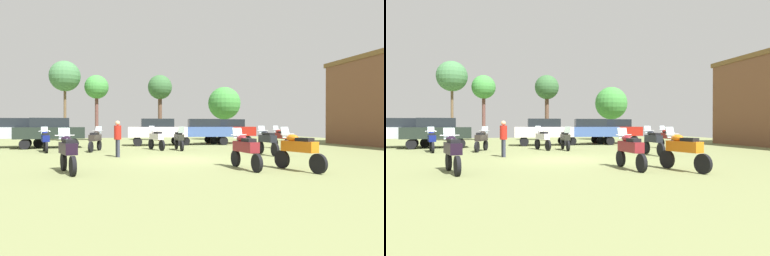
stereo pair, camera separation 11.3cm
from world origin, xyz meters
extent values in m
cube|color=olive|center=(0.00, 0.00, 0.01)|extent=(44.00, 52.00, 0.02)
cylinder|color=black|center=(7.96, 5.71, 0.35)|extent=(0.14, 0.66, 0.66)
cylinder|color=black|center=(8.00, 4.25, 0.35)|extent=(0.14, 0.66, 0.66)
cube|color=maroon|center=(7.98, 4.98, 0.86)|extent=(0.39, 1.26, 0.36)
ellipsoid|color=maroon|center=(7.97, 5.26, 1.14)|extent=(0.33, 0.49, 0.24)
cube|color=black|center=(7.99, 4.76, 1.10)|extent=(0.32, 0.57, 0.12)
cube|color=silver|center=(7.97, 5.57, 1.32)|extent=(0.36, 0.16, 0.39)
cylinder|color=#B7B7BC|center=(7.97, 5.48, 1.26)|extent=(0.62, 0.05, 0.04)
cylinder|color=black|center=(1.28, 4.62, 0.33)|extent=(0.12, 0.61, 0.61)
cylinder|color=black|center=(1.29, 6.20, 0.33)|extent=(0.12, 0.61, 0.61)
cube|color=#262720|center=(1.29, 5.41, 0.81)|extent=(0.37, 1.34, 0.36)
ellipsoid|color=#262720|center=(1.29, 5.11, 1.09)|extent=(0.32, 0.48, 0.24)
cube|color=black|center=(1.29, 5.64, 1.05)|extent=(0.30, 0.56, 0.12)
cube|color=silver|center=(1.29, 4.77, 1.27)|extent=(0.36, 0.15, 0.39)
cylinder|color=#B7B7BC|center=(1.29, 4.87, 1.21)|extent=(0.62, 0.04, 0.04)
cylinder|color=black|center=(4.96, 1.84, 0.35)|extent=(0.12, 0.66, 0.66)
cylinder|color=black|center=(4.95, 0.25, 0.35)|extent=(0.12, 0.66, 0.66)
cube|color=black|center=(4.95, 1.04, 0.86)|extent=(0.36, 1.35, 0.36)
ellipsoid|color=black|center=(4.95, 1.35, 1.14)|extent=(0.32, 0.48, 0.24)
cube|color=black|center=(4.95, 0.81, 1.10)|extent=(0.30, 0.56, 0.12)
cube|color=silver|center=(4.96, 1.68, 1.32)|extent=(0.36, 0.15, 0.39)
cylinder|color=#B7B7BC|center=(4.96, 1.58, 1.26)|extent=(0.62, 0.04, 0.04)
cylinder|color=black|center=(2.99, -3.80, 0.34)|extent=(0.28, 0.65, 0.64)
cylinder|color=black|center=(3.38, -5.32, 0.34)|extent=(0.28, 0.65, 0.64)
cube|color=#CF6813|center=(3.18, -4.56, 0.84)|extent=(0.68, 1.39, 0.36)
ellipsoid|color=#CF6813|center=(3.11, -4.27, 1.12)|extent=(0.43, 0.54, 0.24)
cube|color=black|center=(3.24, -4.79, 1.08)|extent=(0.43, 0.62, 0.12)
cube|color=silver|center=(3.02, -3.94, 1.30)|extent=(0.39, 0.24, 0.39)
cylinder|color=#B7B7BC|center=(3.05, -4.04, 1.24)|extent=(0.61, 0.19, 0.04)
cylinder|color=black|center=(-0.26, 6.65, 0.34)|extent=(0.29, 0.66, 0.65)
cylinder|color=black|center=(0.18, 5.13, 0.34)|extent=(0.29, 0.66, 0.65)
cube|color=silver|center=(-0.04, 5.89, 0.85)|extent=(0.71, 1.39, 0.36)
ellipsoid|color=silver|center=(-0.12, 6.18, 1.13)|extent=(0.44, 0.55, 0.24)
cube|color=black|center=(0.02, 5.67, 1.09)|extent=(0.44, 0.62, 0.12)
cube|color=silver|center=(-0.21, 6.51, 1.31)|extent=(0.39, 0.24, 0.39)
cylinder|color=#B7B7BC|center=(-0.19, 6.41, 1.25)|extent=(0.61, 0.20, 0.04)
cylinder|color=black|center=(-3.43, 6.45, 0.33)|extent=(0.29, 0.63, 0.62)
cylinder|color=black|center=(-3.87, 4.96, 0.33)|extent=(0.29, 0.63, 0.62)
cube|color=#2B2522|center=(-3.65, 5.70, 0.82)|extent=(0.72, 1.37, 0.36)
ellipsoid|color=#2B2522|center=(-3.57, 5.99, 1.10)|extent=(0.44, 0.55, 0.24)
cube|color=black|center=(-3.72, 5.48, 1.06)|extent=(0.45, 0.62, 0.12)
cube|color=silver|center=(-3.47, 6.30, 1.28)|extent=(0.39, 0.25, 0.39)
cylinder|color=#B7B7BC|center=(-3.50, 6.21, 1.22)|extent=(0.60, 0.21, 0.04)
cylinder|color=black|center=(-4.49, -2.43, 0.33)|extent=(0.29, 0.63, 0.62)
cylinder|color=black|center=(-4.07, -3.84, 0.33)|extent=(0.29, 0.63, 0.62)
cube|color=black|center=(-4.28, -3.14, 0.82)|extent=(0.70, 1.30, 0.36)
ellipsoid|color=black|center=(-4.36, -2.87, 1.10)|extent=(0.44, 0.55, 0.24)
cube|color=black|center=(-4.22, -3.35, 1.06)|extent=(0.45, 0.62, 0.12)
cube|color=silver|center=(-4.45, -2.57, 1.28)|extent=(0.39, 0.25, 0.39)
cylinder|color=#B7B7BC|center=(-4.42, -2.66, 1.22)|extent=(0.60, 0.21, 0.04)
cylinder|color=black|center=(1.57, -2.91, 0.32)|extent=(0.15, 0.61, 0.61)
cylinder|color=black|center=(1.66, -4.51, 0.32)|extent=(0.15, 0.61, 0.61)
cube|color=maroon|center=(1.62, -3.71, 0.81)|extent=(0.43, 1.38, 0.36)
ellipsoid|color=maroon|center=(1.60, -3.40, 1.09)|extent=(0.35, 0.50, 0.24)
cube|color=black|center=(1.63, -3.95, 1.05)|extent=(0.33, 0.58, 0.12)
cube|color=silver|center=(1.58, -3.06, 1.27)|extent=(0.37, 0.17, 0.39)
cylinder|color=#B7B7BC|center=(1.59, -3.17, 1.21)|extent=(0.62, 0.07, 0.04)
cylinder|color=black|center=(-6.53, 6.51, 0.32)|extent=(0.26, 0.61, 0.60)
cylinder|color=black|center=(-6.19, 5.10, 0.32)|extent=(0.26, 0.61, 0.60)
cube|color=navy|center=(-6.36, 5.80, 0.80)|extent=(0.64, 1.28, 0.36)
ellipsoid|color=navy|center=(-6.42, 6.07, 1.08)|extent=(0.42, 0.54, 0.24)
cube|color=black|center=(-6.31, 5.59, 1.04)|extent=(0.42, 0.61, 0.12)
cube|color=silver|center=(-6.49, 6.37, 1.26)|extent=(0.39, 0.23, 0.39)
cylinder|color=#B7B7BC|center=(-6.47, 6.28, 1.20)|extent=(0.61, 0.18, 0.04)
cylinder|color=black|center=(2.81, 9.89, 0.34)|extent=(0.67, 0.32, 0.64)
cylinder|color=black|center=(3.04, 11.32, 0.34)|extent=(0.67, 0.32, 0.64)
cylinder|color=black|center=(5.70, 9.43, 0.34)|extent=(0.67, 0.32, 0.64)
cylinder|color=black|center=(5.93, 10.85, 0.34)|extent=(0.67, 0.32, 0.64)
cube|color=#3C589A|center=(4.37, 10.37, 1.03)|extent=(4.53, 2.46, 0.75)
cube|color=black|center=(4.37, 10.37, 1.71)|extent=(2.59, 1.94, 0.61)
cylinder|color=black|center=(-7.99, 8.40, 0.34)|extent=(0.66, 0.29, 0.64)
cylinder|color=black|center=(-8.16, 9.83, 0.34)|extent=(0.66, 0.29, 0.64)
cylinder|color=black|center=(-5.08, 8.75, 0.34)|extent=(0.66, 0.29, 0.64)
cylinder|color=black|center=(-5.25, 10.18, 0.34)|extent=(0.66, 0.29, 0.64)
cube|color=black|center=(-6.62, 9.29, 1.03)|extent=(4.48, 2.30, 0.75)
cube|color=black|center=(-6.62, 9.29, 1.71)|extent=(2.54, 1.85, 0.61)
cylinder|color=black|center=(-7.45, 9.91, 0.34)|extent=(0.66, 0.31, 0.64)
cylinder|color=black|center=(-7.65, 11.34, 0.34)|extent=(0.66, 0.31, 0.64)
cube|color=#AAB2BD|center=(-9.00, 10.42, 1.03)|extent=(4.51, 2.38, 0.75)
cube|color=black|center=(-9.00, 10.42, 1.71)|extent=(2.56, 1.90, 0.61)
cylinder|color=black|center=(-0.81, 9.64, 0.34)|extent=(0.65, 0.27, 0.64)
cylinder|color=black|center=(-0.70, 11.07, 0.34)|extent=(0.65, 0.27, 0.64)
cylinder|color=black|center=(2.11, 9.43, 0.34)|extent=(0.65, 0.27, 0.64)
cylinder|color=black|center=(2.21, 10.86, 0.34)|extent=(0.65, 0.27, 0.64)
cube|color=silver|center=(0.70, 10.25, 1.03)|extent=(4.42, 2.10, 0.75)
cube|color=black|center=(0.70, 10.25, 1.71)|extent=(2.47, 1.75, 0.61)
cylinder|color=black|center=(5.32, 10.67, 0.34)|extent=(0.64, 0.22, 0.64)
cylinder|color=black|center=(5.31, 12.11, 0.34)|extent=(0.64, 0.22, 0.64)
cylinder|color=black|center=(8.24, 10.68, 0.34)|extent=(0.64, 0.22, 0.64)
cylinder|color=black|center=(8.24, 12.12, 0.34)|extent=(0.64, 0.22, 0.64)
cube|color=maroon|center=(6.78, 11.40, 1.03)|extent=(4.31, 1.82, 0.75)
cube|color=black|center=(6.78, 11.40, 1.71)|extent=(2.37, 1.59, 0.61)
cylinder|color=#303345|center=(-2.49, 1.78, 0.44)|extent=(0.14, 0.14, 0.85)
cylinder|color=#303345|center=(-2.55, 1.94, 0.44)|extent=(0.14, 0.14, 0.85)
cylinder|color=#A41B13|center=(-2.52, 1.86, 1.20)|extent=(0.43, 0.43, 0.67)
sphere|color=tan|center=(-2.52, 1.86, 1.65)|extent=(0.23, 0.23, 0.23)
cylinder|color=brown|center=(2.08, 17.32, 2.35)|extent=(0.38, 0.38, 4.66)
sphere|color=#346133|center=(2.08, 17.32, 5.20)|extent=(2.33, 2.33, 2.33)
cylinder|color=brown|center=(8.74, 17.47, 1.52)|extent=(0.25, 0.25, 3.00)
sphere|color=#3B8638|center=(8.74, 17.47, 3.77)|extent=(3.31, 3.31, 3.31)
cylinder|color=brown|center=(-3.83, 18.91, 2.37)|extent=(0.32, 0.32, 4.69)
sphere|color=#3E883B|center=(-3.83, 18.91, 5.22)|extent=(2.27, 2.27, 2.27)
cylinder|color=brown|center=(-6.64, 18.36, 2.74)|extent=(0.24, 0.24, 5.43)
sphere|color=#3F7242|center=(-6.64, 18.36, 6.09)|extent=(2.81, 2.81, 2.81)
camera|label=1|loc=(-3.16, -14.39, 1.57)|focal=31.04mm
camera|label=2|loc=(-3.05, -14.42, 1.57)|focal=31.04mm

